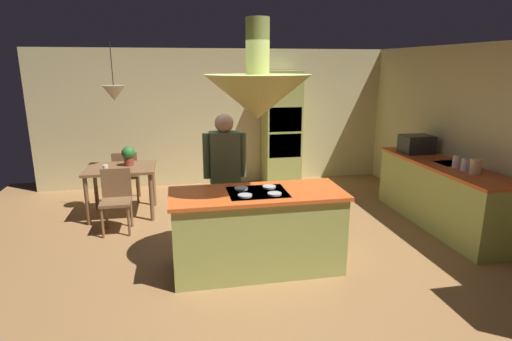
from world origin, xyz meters
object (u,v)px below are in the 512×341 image
object	(u,v)px
chair_facing_island	(116,196)
potted_plant_on_table	(128,155)
person_at_island	(225,172)
canister_flour	(476,167)
canister_sugar	(466,165)
microwave_on_counter	(417,144)
oven_tower	(281,129)
cup_on_table	(105,168)
chair_by_back_wall	(126,173)
kitchen_island	(257,231)
dining_table	(121,174)
canister_tea	(457,162)

from	to	relation	value
chair_facing_island	potted_plant_on_table	distance (m)	0.83
person_at_island	canister_flour	distance (m)	3.15
chair_facing_island	canister_sugar	distance (m)	4.70
chair_facing_island	microwave_on_counter	bearing A→B (deg)	0.64
oven_tower	person_at_island	distance (m)	2.93
canister_flour	microwave_on_counter	bearing A→B (deg)	90.00
microwave_on_counter	cup_on_table	bearing A→B (deg)	175.48
chair_by_back_wall	microwave_on_counter	size ratio (longest dim) A/B	1.89
chair_facing_island	kitchen_island	bearing A→B (deg)	-40.93
cup_on_table	microwave_on_counter	distance (m)	4.74
kitchen_island	chair_facing_island	world-z (taller)	kitchen_island
chair_facing_island	cup_on_table	xyz separation A→B (m)	(-0.18, 0.42, 0.30)
person_at_island	dining_table	bearing A→B (deg)	134.72
canister_flour	microwave_on_counter	distance (m)	1.33
oven_tower	chair_by_back_wall	world-z (taller)	oven_tower
dining_table	chair_facing_island	world-z (taller)	chair_facing_island
oven_tower	dining_table	xyz separation A→B (m)	(-2.80, -1.14, -0.43)
cup_on_table	canister_sugar	distance (m)	4.96
kitchen_island	dining_table	bearing A→B (deg)	128.99
chair_facing_island	canister_flour	bearing A→B (deg)	-15.73
canister_tea	cup_on_table	bearing A→B (deg)	164.13
kitchen_island	person_at_island	size ratio (longest dim) A/B	1.13
potted_plant_on_table	canister_tea	xyz separation A→B (m)	(4.42, -1.62, 0.07)
canister_flour	microwave_on_counter	size ratio (longest dim) A/B	0.44
microwave_on_counter	person_at_island	bearing A→B (deg)	-164.52
potted_plant_on_table	cup_on_table	size ratio (longest dim) A/B	3.33
kitchen_island	potted_plant_on_table	size ratio (longest dim) A/B	6.39
potted_plant_on_table	cup_on_table	bearing A→B (deg)	-136.96
chair_by_back_wall	potted_plant_on_table	xyz separation A→B (m)	(0.12, -0.55, 0.42)
canister_tea	chair_by_back_wall	bearing A→B (deg)	154.45
oven_tower	cup_on_table	xyz separation A→B (m)	(-2.98, -1.35, -0.27)
dining_table	potted_plant_on_table	xyz separation A→B (m)	(0.12, 0.08, 0.28)
dining_table	potted_plant_on_table	bearing A→B (deg)	33.08
cup_on_table	canister_tea	bearing A→B (deg)	-15.87
chair_by_back_wall	dining_table	bearing A→B (deg)	90.00
cup_on_table	oven_tower	bearing A→B (deg)	24.30
cup_on_table	canister_flour	bearing A→B (deg)	-19.83
chair_facing_island	potted_plant_on_table	world-z (taller)	potted_plant_on_table
oven_tower	canister_flour	xyz separation A→B (m)	(1.74, -3.05, -0.06)
canister_tea	microwave_on_counter	bearing A→B (deg)	90.00
cup_on_table	canister_flour	distance (m)	5.02
person_at_island	chair_by_back_wall	bearing A→B (deg)	124.60
person_at_island	canister_tea	xyz separation A→B (m)	(3.12, -0.11, 0.02)
canister_flour	chair_facing_island	bearing A→B (deg)	164.27
chair_by_back_wall	canister_tea	world-z (taller)	canister_tea
kitchen_island	canister_tea	bearing A→B (deg)	11.08
canister_sugar	canister_tea	distance (m)	0.18
canister_flour	cup_on_table	bearing A→B (deg)	160.17
chair_facing_island	chair_by_back_wall	size ratio (longest dim) A/B	1.00
potted_plant_on_table	chair_by_back_wall	bearing A→B (deg)	102.56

